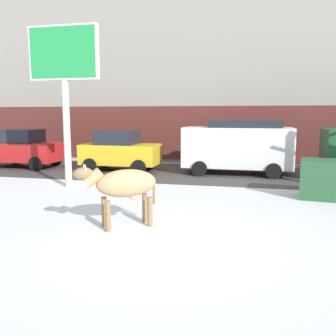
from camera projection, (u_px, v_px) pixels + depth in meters
The scene contains 12 objects.
ground_plane at pixel (161, 242), 7.36m from camera, with size 120.00×120.00×0.00m, color white.
road_strip at pixel (210, 174), 15.90m from camera, with size 60.00×5.60×0.01m, color #423F3F.
building_facade at pixel (224, 46), 20.93m from camera, with size 44.00×6.10×13.00m.
cow_tan at pixel (124, 185), 8.24m from camera, with size 1.79×1.43×1.54m.
billboard at pixel (64, 63), 12.39m from camera, with size 2.52×0.24×5.56m.
car_red_hatchback at pixel (24, 148), 17.68m from camera, with size 3.50×1.92×1.86m.
car_yellow_hatchback at pixel (120, 151), 16.62m from camera, with size 3.50×1.92×1.86m.
car_white_van at pixel (238, 145), 15.66m from camera, with size 4.60×2.12×2.32m.
pedestrian_near_billboard at pixel (236, 147), 18.73m from camera, with size 0.36×0.24×1.73m.
pedestrian_by_cars at pixel (237, 147), 18.72m from camera, with size 0.36×0.24×1.73m.
pedestrian_far_left at pixel (188, 147), 19.30m from camera, with size 0.36×0.24×1.73m.
dumpster at pixel (330, 180), 11.09m from camera, with size 1.70×1.10×1.20m, color #285633.
Camera 1 is at (1.74, -6.84, 2.58)m, focal length 38.80 mm.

